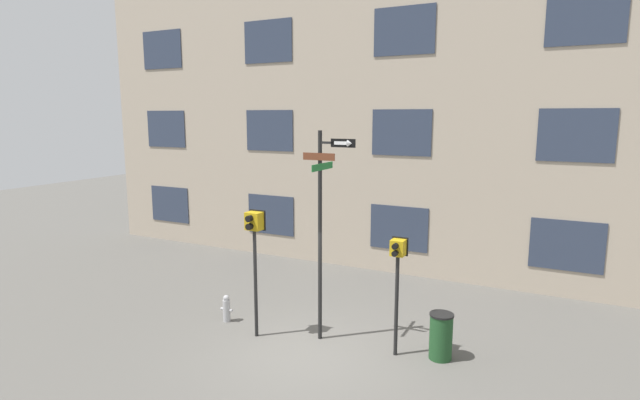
# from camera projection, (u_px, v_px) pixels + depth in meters

# --- Properties ---
(ground_plane) EXTENTS (60.00, 60.00, 0.00)m
(ground_plane) POSITION_uv_depth(u_px,v_px,m) (306.00, 355.00, 10.63)
(ground_plane) COLOR #595651
(building_facade) EXTENTS (24.00, 0.63, 12.05)m
(building_facade) POSITION_uv_depth(u_px,v_px,m) (406.00, 83.00, 15.37)
(building_facade) COLOR tan
(building_facade) RESTS_ON ground_plane
(street_sign_pole) EXTENTS (1.21, 0.98, 4.72)m
(street_sign_pole) POSITION_uv_depth(u_px,v_px,m) (322.00, 220.00, 10.92)
(street_sign_pole) COLOR black
(street_sign_pole) RESTS_ON ground_plane
(pedestrian_signal_left) EXTENTS (0.42, 0.40, 2.95)m
(pedestrian_signal_left) POSITION_uv_depth(u_px,v_px,m) (254.00, 238.00, 11.15)
(pedestrian_signal_left) COLOR black
(pedestrian_signal_left) RESTS_ON ground_plane
(pedestrian_signal_right) EXTENTS (0.34, 0.40, 2.55)m
(pedestrian_signal_right) POSITION_uv_depth(u_px,v_px,m) (397.00, 266.00, 10.31)
(pedestrian_signal_right) COLOR black
(pedestrian_signal_right) RESTS_ON ground_plane
(fire_hydrant) EXTENTS (0.34, 0.18, 0.68)m
(fire_hydrant) POSITION_uv_depth(u_px,v_px,m) (227.00, 309.00, 12.32)
(fire_hydrant) COLOR #A5A5A8
(fire_hydrant) RESTS_ON ground_plane
(trash_bin) EXTENTS (0.50, 0.50, 0.99)m
(trash_bin) POSITION_uv_depth(u_px,v_px,m) (441.00, 336.00, 10.39)
(trash_bin) COLOR #1E4723
(trash_bin) RESTS_ON ground_plane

